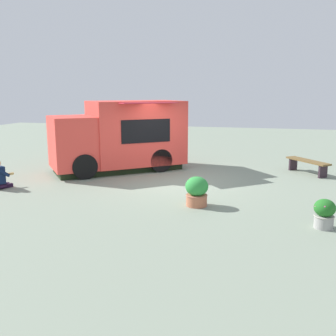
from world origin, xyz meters
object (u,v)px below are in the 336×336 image
at_px(planter_flowering_near, 197,191).
at_px(plaza_bench, 308,163).
at_px(food_truck, 121,138).
at_px(planter_flowering_far, 324,213).

bearing_deg(planter_flowering_near, plaza_bench, -122.66).
distance_m(planter_flowering_near, plaza_bench, 5.77).
relative_size(food_truck, planter_flowering_near, 6.43).
xyz_separation_m(food_truck, plaza_bench, (-6.67, -1.09, -0.84)).
xyz_separation_m(food_truck, planter_flowering_near, (-3.55, 3.77, -0.83)).
bearing_deg(planter_flowering_far, planter_flowering_near, -17.35).
height_order(planter_flowering_near, planter_flowering_far, planter_flowering_near).
relative_size(planter_flowering_near, planter_flowering_far, 1.19).
relative_size(planter_flowering_far, plaza_bench, 0.38).
height_order(food_truck, plaza_bench, food_truck).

